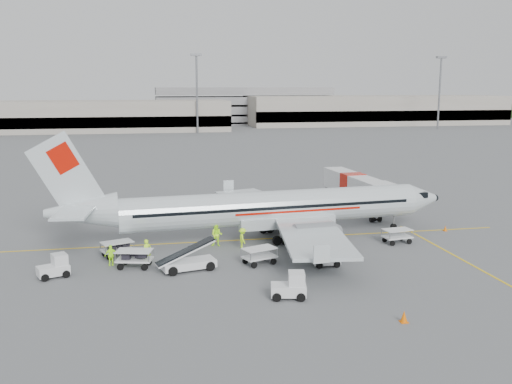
# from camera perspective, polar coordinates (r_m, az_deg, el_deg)

# --- Properties ---
(ground) EXTENTS (360.00, 360.00, 0.00)m
(ground) POSITION_cam_1_polar(r_m,az_deg,el_deg) (49.66, 0.43, -4.73)
(ground) COLOR #56595B
(stripe_lead) EXTENTS (44.00, 0.20, 0.01)m
(stripe_lead) POSITION_cam_1_polar(r_m,az_deg,el_deg) (49.66, 0.43, -4.72)
(stripe_lead) COLOR yellow
(stripe_lead) RESTS_ON ground
(stripe_cross) EXTENTS (0.20, 20.00, 0.01)m
(stripe_cross) POSITION_cam_1_polar(r_m,az_deg,el_deg) (47.28, 19.41, -6.12)
(stripe_cross) COLOR yellow
(stripe_cross) RESTS_ON ground
(terminal_west) EXTENTS (110.00, 22.00, 9.00)m
(terminal_west) POSITION_cam_1_polar(r_m,az_deg,el_deg) (179.84, -20.77, 7.07)
(terminal_west) COLOR gray
(terminal_west) RESTS_ON ground
(terminal_east) EXTENTS (90.00, 26.00, 10.00)m
(terminal_east) POSITION_cam_1_polar(r_m,az_deg,el_deg) (207.91, 11.75, 8.03)
(terminal_east) COLOR gray
(terminal_east) RESTS_ON ground
(parking_garage) EXTENTS (62.00, 24.00, 14.00)m
(parking_garage) POSITION_cam_1_polar(r_m,az_deg,el_deg) (209.92, -1.40, 8.81)
(parking_garage) COLOR slate
(parking_garage) RESTS_ON ground
(treeline) EXTENTS (300.00, 3.00, 6.00)m
(treeline) POSITION_cam_1_polar(r_m,az_deg,el_deg) (222.42, -8.47, 7.76)
(treeline) COLOR black
(treeline) RESTS_ON ground
(mast_center) EXTENTS (3.20, 1.20, 22.00)m
(mast_center) POSITION_cam_1_polar(r_m,az_deg,el_deg) (165.64, -5.92, 9.70)
(mast_center) COLOR slate
(mast_center) RESTS_ON ground
(mast_east) EXTENTS (3.20, 1.20, 22.00)m
(mast_east) POSITION_cam_1_polar(r_m,az_deg,el_deg) (187.66, 17.87, 9.34)
(mast_east) COLOR slate
(mast_east) RESTS_ON ground
(aircraft) EXTENTS (36.67, 29.88, 9.51)m
(aircraft) POSITION_cam_1_polar(r_m,az_deg,el_deg) (48.75, 1.77, 0.70)
(aircraft) COLOR silver
(aircraft) RESTS_ON ground
(jet_bridge) EXTENTS (3.86, 15.31, 3.98)m
(jet_bridge) POSITION_cam_1_polar(r_m,az_deg,el_deg) (61.54, 9.65, -0.01)
(jet_bridge) COLOR silver
(jet_bridge) RESTS_ON ground
(belt_loader) EXTENTS (5.43, 3.06, 2.78)m
(belt_loader) POSITION_cam_1_polar(r_m,az_deg,el_deg) (41.33, -6.80, -5.95)
(belt_loader) COLOR silver
(belt_loader) RESTS_ON ground
(tug_fore) EXTENTS (1.98, 1.15, 1.52)m
(tug_fore) POSITION_cam_1_polar(r_m,az_deg,el_deg) (42.53, 7.03, -6.36)
(tug_fore) COLOR silver
(tug_fore) RESTS_ON ground
(tug_mid) EXTENTS (2.39, 1.66, 1.69)m
(tug_mid) POSITION_cam_1_polar(r_m,az_deg,el_deg) (36.03, 3.27, -9.28)
(tug_mid) COLOR silver
(tug_mid) RESTS_ON ground
(tug_aft) EXTENTS (2.38, 1.90, 1.61)m
(tug_aft) POSITION_cam_1_polar(r_m,az_deg,el_deg) (42.14, -19.65, -7.01)
(tug_aft) COLOR silver
(tug_aft) RESTS_ON ground
(cart_loaded_a) EXTENTS (2.83, 2.06, 1.33)m
(cart_loaded_a) POSITION_cam_1_polar(r_m,az_deg,el_deg) (42.78, -12.05, -6.55)
(cart_loaded_a) COLOR silver
(cart_loaded_a) RESTS_ON ground
(cart_loaded_b) EXTENTS (2.69, 2.16, 1.22)m
(cart_loaded_b) POSITION_cam_1_polar(r_m,az_deg,el_deg) (45.75, -13.70, -5.57)
(cart_loaded_b) COLOR silver
(cart_loaded_b) RESTS_ON ground
(cart_empty_a) EXTENTS (2.78, 2.21, 1.27)m
(cart_empty_a) POSITION_cam_1_polar(r_m,az_deg,el_deg) (42.62, 0.34, -6.42)
(cart_empty_a) COLOR silver
(cart_empty_a) RESTS_ON ground
(cart_empty_b) EXTENTS (2.52, 1.70, 1.22)m
(cart_empty_b) POSITION_cam_1_polar(r_m,az_deg,el_deg) (49.68, 13.94, -4.31)
(cart_empty_b) COLOR silver
(cart_empty_b) RESTS_ON ground
(cone_nose) EXTENTS (0.33, 0.33, 0.53)m
(cone_nose) POSITION_cam_1_polar(r_m,az_deg,el_deg) (55.14, 18.40, -3.45)
(cone_nose) COLOR #F56502
(cone_nose) RESTS_ON ground
(cone_port) EXTENTS (0.40, 0.40, 0.66)m
(cone_port) POSITION_cam_1_polar(r_m,az_deg,el_deg) (59.16, -3.36, -1.94)
(cone_port) COLOR #F56502
(cone_port) RESTS_ON ground
(cone_stbd) EXTENTS (0.43, 0.43, 0.70)m
(cone_stbd) POSITION_cam_1_polar(r_m,az_deg,el_deg) (33.71, 14.58, -11.94)
(cone_stbd) COLOR #F56502
(cone_stbd) RESTS_ON ground
(crew_a) EXTENTS (0.78, 0.69, 1.79)m
(crew_a) POSITION_cam_1_polar(r_m,az_deg,el_deg) (43.69, -10.84, -5.83)
(crew_a) COLOR #BDFF1F
(crew_a) RESTS_ON ground
(crew_b) EXTENTS (1.11, 0.98, 1.93)m
(crew_b) POSITION_cam_1_polar(r_m,az_deg,el_deg) (47.37, -3.95, -4.30)
(crew_b) COLOR #BDFF1F
(crew_b) RESTS_ON ground
(crew_c) EXTENTS (0.73, 1.16, 1.73)m
(crew_c) POSITION_cam_1_polar(r_m,az_deg,el_deg) (46.54, -1.34, -4.67)
(crew_c) COLOR #BDFF1F
(crew_c) RESTS_ON ground
(crew_d) EXTENTS (1.00, 0.61, 1.58)m
(crew_d) POSITION_cam_1_polar(r_m,az_deg,el_deg) (43.59, -14.30, -6.15)
(crew_d) COLOR #BDFF1F
(crew_d) RESTS_ON ground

